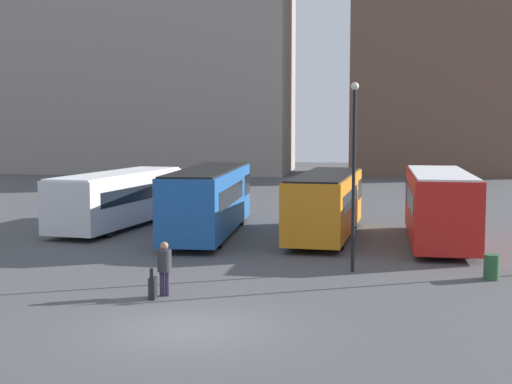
{
  "coord_description": "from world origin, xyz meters",
  "views": [
    {
      "loc": [
        4.28,
        -17.33,
        5.19
      ],
      "look_at": [
        0.25,
        10.34,
        2.52
      ],
      "focal_mm": 50.0,
      "sensor_mm": 36.0,
      "label": 1
    }
  ],
  "objects_px": {
    "trash_bin": "(492,267)",
    "lamp_post_1": "(354,163)",
    "bus_0": "(120,197)",
    "bus_2": "(326,202)",
    "bus_3": "(439,205)",
    "traveler": "(164,264)",
    "suitcase": "(153,288)",
    "bus_1": "(209,199)"
  },
  "relations": [
    {
      "from": "bus_0",
      "to": "lamp_post_1",
      "type": "distance_m",
      "value": 15.31
    },
    {
      "from": "traveler",
      "to": "lamp_post_1",
      "type": "distance_m",
      "value": 7.67
    },
    {
      "from": "bus_2",
      "to": "trash_bin",
      "type": "height_order",
      "value": "bus_2"
    },
    {
      "from": "bus_0",
      "to": "traveler",
      "type": "distance_m",
      "value": 15.21
    },
    {
      "from": "lamp_post_1",
      "to": "trash_bin",
      "type": "distance_m",
      "value": 5.78
    },
    {
      "from": "traveler",
      "to": "lamp_post_1",
      "type": "xyz_separation_m",
      "value": [
        5.6,
        4.41,
        2.85
      ]
    },
    {
      "from": "bus_0",
      "to": "bus_1",
      "type": "bearing_deg",
      "value": -102.19
    },
    {
      "from": "bus_3",
      "to": "lamp_post_1",
      "type": "bearing_deg",
      "value": 152.76
    },
    {
      "from": "bus_3",
      "to": "trash_bin",
      "type": "distance_m",
      "value": 7.46
    },
    {
      "from": "bus_2",
      "to": "lamp_post_1",
      "type": "bearing_deg",
      "value": -165.65
    },
    {
      "from": "bus_3",
      "to": "traveler",
      "type": "height_order",
      "value": "bus_3"
    },
    {
      "from": "suitcase",
      "to": "trash_bin",
      "type": "distance_m",
      "value": 11.28
    },
    {
      "from": "bus_0",
      "to": "lamp_post_1",
      "type": "bearing_deg",
      "value": -120.6
    },
    {
      "from": "bus_3",
      "to": "trash_bin",
      "type": "xyz_separation_m",
      "value": [
        0.97,
        -7.29,
        -1.28
      ]
    },
    {
      "from": "suitcase",
      "to": "lamp_post_1",
      "type": "distance_m",
      "value": 8.36
    },
    {
      "from": "bus_3",
      "to": "trash_bin",
      "type": "bearing_deg",
      "value": -170.91
    },
    {
      "from": "bus_0",
      "to": "bus_3",
      "type": "xyz_separation_m",
      "value": [
        15.46,
        -2.82,
        0.19
      ]
    },
    {
      "from": "bus_0",
      "to": "traveler",
      "type": "height_order",
      "value": "bus_0"
    },
    {
      "from": "bus_2",
      "to": "trash_bin",
      "type": "xyz_separation_m",
      "value": [
        5.92,
        -8.33,
        -1.18
      ]
    },
    {
      "from": "bus_0",
      "to": "bus_2",
      "type": "distance_m",
      "value": 10.66
    },
    {
      "from": "trash_bin",
      "to": "traveler",
      "type": "bearing_deg",
      "value": -159.75
    },
    {
      "from": "bus_2",
      "to": "suitcase",
      "type": "bearing_deg",
      "value": 164.9
    },
    {
      "from": "bus_2",
      "to": "trash_bin",
      "type": "relative_size",
      "value": 11.88
    },
    {
      "from": "bus_0",
      "to": "traveler",
      "type": "xyz_separation_m",
      "value": [
        6.21,
        -13.88,
        -0.53
      ]
    },
    {
      "from": "bus_2",
      "to": "traveler",
      "type": "bearing_deg",
      "value": 165.2
    },
    {
      "from": "bus_3",
      "to": "traveler",
      "type": "bearing_deg",
      "value": 141.62
    },
    {
      "from": "bus_3",
      "to": "suitcase",
      "type": "xyz_separation_m",
      "value": [
        -9.49,
        -11.52,
        -1.36
      ]
    },
    {
      "from": "suitcase",
      "to": "lamp_post_1",
      "type": "height_order",
      "value": "lamp_post_1"
    },
    {
      "from": "bus_2",
      "to": "lamp_post_1",
      "type": "xyz_separation_m",
      "value": [
        1.3,
        -7.69,
        2.23
      ]
    },
    {
      "from": "trash_bin",
      "to": "lamp_post_1",
      "type": "bearing_deg",
      "value": 172.17
    },
    {
      "from": "suitcase",
      "to": "trash_bin",
      "type": "relative_size",
      "value": 1.12
    },
    {
      "from": "bus_0",
      "to": "bus_1",
      "type": "relative_size",
      "value": 0.93
    },
    {
      "from": "bus_0",
      "to": "suitcase",
      "type": "bearing_deg",
      "value": -149.25
    },
    {
      "from": "bus_2",
      "to": "bus_0",
      "type": "bearing_deg",
      "value": 85.15
    },
    {
      "from": "bus_3",
      "to": "lamp_post_1",
      "type": "xyz_separation_m",
      "value": [
        -3.65,
        -6.65,
        2.13
      ]
    },
    {
      "from": "bus_0",
      "to": "bus_3",
      "type": "relative_size",
      "value": 1.1
    },
    {
      "from": "bus_0",
      "to": "suitcase",
      "type": "height_order",
      "value": "bus_0"
    },
    {
      "from": "bus_1",
      "to": "bus_0",
      "type": "bearing_deg",
      "value": 67.8
    },
    {
      "from": "bus_0",
      "to": "bus_2",
      "type": "xyz_separation_m",
      "value": [
        10.51,
        -1.78,
        0.09
      ]
    },
    {
      "from": "bus_0",
      "to": "bus_3",
      "type": "bearing_deg",
      "value": -92.2
    },
    {
      "from": "bus_2",
      "to": "bus_3",
      "type": "bearing_deg",
      "value": -97.13
    },
    {
      "from": "bus_0",
      "to": "bus_2",
      "type": "relative_size",
      "value": 1.04
    }
  ]
}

